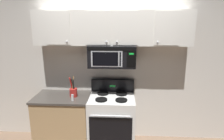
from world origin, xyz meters
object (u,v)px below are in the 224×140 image
Objects in this scene: stove_range at (112,121)px; over_range_microwave at (112,56)px; utensil_crock_red at (73,91)px; salt_shaker at (72,98)px.

over_range_microwave reaches higher than stove_range.
utensil_crock_red is 3.45× the size of salt_shaker.
stove_range is 1.11m from over_range_microwave.
utensil_crock_red is 0.18m from salt_shaker.
utensil_crock_red is at bearing 99.57° from salt_shaker.
stove_range is at bearing 0.29° from utensil_crock_red.
salt_shaker is (-0.61, -0.18, 0.48)m from stove_range.
stove_range reaches higher than salt_shaker.
utensil_crock_red is at bearing -169.46° from over_range_microwave.
over_range_microwave reaches higher than utensil_crock_red.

